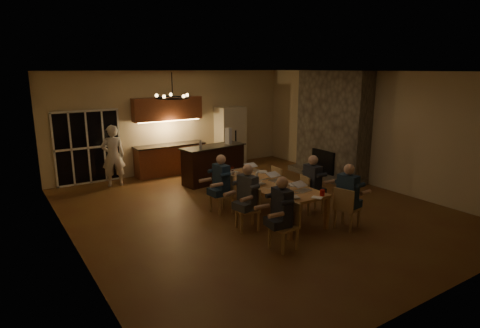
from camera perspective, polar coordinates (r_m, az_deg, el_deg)
name	(u,v)px	position (r m, az deg, el deg)	size (l,w,h in m)	color
floor	(255,210)	(9.58, 2.08, -6.49)	(9.00, 9.00, 0.00)	brown
back_wall	(174,122)	(13.06, -9.42, 5.96)	(8.00, 0.04, 3.20)	#CCB490
left_wall	(67,166)	(7.62, -23.34, -0.30)	(0.04, 9.00, 3.20)	#CCB490
right_wall	(372,129)	(11.91, 18.22, 4.75)	(0.04, 9.00, 3.20)	#CCB490
ceiling	(256,70)	(9.00, 2.26, 13.16)	(8.00, 9.00, 0.04)	white
french_doors	(88,148)	(12.28, -20.81, 2.18)	(1.86, 0.08, 2.10)	black
fireplace	(332,125)	(12.45, 12.99, 5.44)	(0.58, 2.50, 3.20)	#6C6455
kitchenette	(169,136)	(12.71, -10.00, 3.91)	(2.24, 0.68, 2.40)	brown
refrigerator	(230,136)	(13.70, -1.40, 3.95)	(0.90, 0.68, 2.00)	beige
dining_table	(267,198)	(9.20, 3.90, -4.89)	(1.10, 2.90, 0.75)	tan
bar_island	(213,164)	(11.73, -3.80, -0.01)	(1.95, 0.68, 1.08)	black
chair_left_near	(284,226)	(7.48, 6.22, -8.80)	(0.44, 0.44, 0.89)	tan
chair_left_mid	(247,209)	(8.31, 1.05, -6.39)	(0.44, 0.44, 0.89)	tan
chair_left_far	(221,194)	(9.26, -2.68, -4.30)	(0.44, 0.44, 0.89)	tan
chair_right_near	(347,208)	(8.68, 15.02, -6.00)	(0.44, 0.44, 0.89)	tan
chair_right_mid	(312,194)	(9.39, 10.24, -4.24)	(0.44, 0.44, 0.89)	tan
chair_right_far	(283,184)	(10.12, 6.11, -2.80)	(0.44, 0.44, 0.89)	tan
person_left_near	(282,213)	(7.42, 5.95, -6.95)	(0.60, 0.60, 1.38)	#252930
person_right_near	(347,197)	(8.58, 15.02, -4.49)	(0.60, 0.60, 1.38)	#1D3149
person_left_mid	(248,197)	(8.25, 1.08, -4.74)	(0.60, 0.60, 1.38)	#3D4348
person_right_mid	(312,185)	(9.24, 10.21, -2.96)	(0.60, 0.60, 1.38)	#252930
person_left_far	(221,184)	(9.16, -2.68, -2.89)	(0.60, 0.60, 1.38)	#1D3149
standing_person	(113,156)	(11.79, -17.60, 1.13)	(0.64, 0.42, 1.75)	silver
chandelier	(173,98)	(7.41, -9.56, 9.27)	(0.61, 0.61, 0.03)	black
laptop_a	(291,192)	(8.06, 7.27, -4.02)	(0.32, 0.28, 0.23)	silver
laptop_b	(303,186)	(8.53, 9.01, -3.07)	(0.32, 0.28, 0.23)	silver
laptop_c	(257,180)	(8.90, 2.48, -2.23)	(0.32, 0.28, 0.23)	silver
laptop_d	(276,176)	(9.24, 5.20, -1.67)	(0.32, 0.28, 0.23)	silver
laptop_e	(233,169)	(9.86, -1.03, -0.65)	(0.32, 0.28, 0.23)	silver
laptop_f	(253,166)	(10.08, 1.89, -0.34)	(0.32, 0.28, 0.23)	silver
mug_front	(277,185)	(8.74, 5.32, -3.00)	(0.07, 0.07, 0.10)	silver
mug_mid	(257,175)	(9.54, 2.36, -1.53)	(0.07, 0.07, 0.10)	silver
mug_back	(236,174)	(9.60, -0.57, -1.43)	(0.08, 0.08, 0.10)	silver
redcup_near	(322,193)	(8.31, 11.63, -4.02)	(0.10, 0.10, 0.12)	#AD110B
redcup_mid	(244,180)	(9.08, 0.52, -2.23)	(0.08, 0.08, 0.12)	#AD110B
can_silver	(288,188)	(8.52, 6.87, -3.39)	(0.07, 0.07, 0.12)	#B2B2B7
can_cola	(232,168)	(10.09, -1.08, -0.63)	(0.06, 0.06, 0.12)	#3F0F0C
plate_near	(293,185)	(8.92, 7.50, -2.98)	(0.26, 0.26, 0.02)	silver
plate_left	(283,195)	(8.21, 6.09, -4.42)	(0.25, 0.25, 0.02)	silver
plate_far	(262,172)	(9.99, 3.12, -1.10)	(0.28, 0.28, 0.02)	silver
notepad	(317,197)	(8.17, 10.89, -4.70)	(0.15, 0.21, 0.01)	white
bar_bottle	(200,144)	(11.24, -5.65, 2.81)	(0.08, 0.08, 0.24)	#99999E
bar_blender	(228,136)	(11.86, -1.66, 4.02)	(0.15, 0.15, 0.48)	silver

